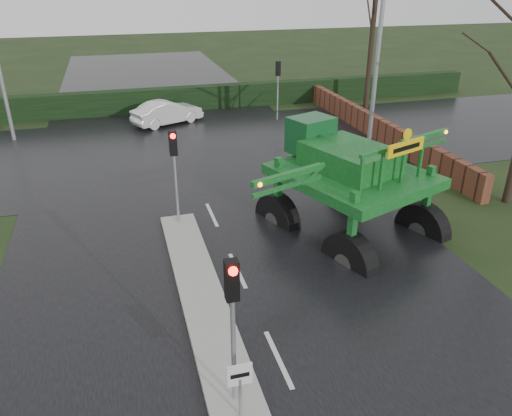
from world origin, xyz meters
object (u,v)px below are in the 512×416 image
object	(u,v)px
crop_sprayer	(350,190)
keep_left_sign	(240,382)
traffic_signal_mid	(174,158)
traffic_signal_far	(278,77)
traffic_signal_near	(232,303)
white_sedan	(168,124)
street_light_right	(374,30)

from	to	relation	value
crop_sprayer	keep_left_sign	bearing A→B (deg)	-152.14
traffic_signal_mid	traffic_signal_far	distance (m)	14.75
traffic_signal_near	traffic_signal_far	distance (m)	22.42
traffic_signal_near	traffic_signal_mid	bearing A→B (deg)	90.00
traffic_signal_mid	traffic_signal_far	world-z (taller)	same
traffic_signal_far	white_sedan	size ratio (longest dim) A/B	0.84
keep_left_sign	traffic_signal_far	size ratio (longest dim) A/B	0.38
traffic_signal_near	traffic_signal_far	world-z (taller)	same
street_light_right	crop_sprayer	distance (m)	10.19
keep_left_sign	street_light_right	xyz separation A→B (m)	(9.49, 13.50, 4.93)
traffic_signal_near	traffic_signal_mid	size ratio (longest dim) A/B	1.00
street_light_right	crop_sprayer	size ratio (longest dim) A/B	1.16
street_light_right	traffic_signal_far	bearing A→B (deg)	101.95
traffic_signal_near	crop_sprayer	size ratio (longest dim) A/B	0.41
keep_left_sign	street_light_right	bearing A→B (deg)	54.88
traffic_signal_far	street_light_right	world-z (taller)	street_light_right
traffic_signal_near	traffic_signal_far	bearing A→B (deg)	69.64
keep_left_sign	white_sedan	xyz separation A→B (m)	(1.20, 22.37, -1.06)
street_light_right	crop_sprayer	bearing A→B (deg)	-120.06
keep_left_sign	white_sedan	world-z (taller)	keep_left_sign
white_sedan	traffic_signal_near	bearing A→B (deg)	152.50
traffic_signal_near	street_light_right	world-z (taller)	street_light_right
keep_left_sign	traffic_signal_mid	size ratio (longest dim) A/B	0.38
keep_left_sign	traffic_signal_far	bearing A→B (deg)	70.07
traffic_signal_mid	street_light_right	bearing A→B (deg)	25.40
traffic_signal_mid	crop_sprayer	world-z (taller)	crop_sprayer
traffic_signal_near	traffic_signal_mid	distance (m)	8.50
keep_left_sign	street_light_right	size ratio (longest dim) A/B	0.14
traffic_signal_near	street_light_right	bearing A→B (deg)	53.87
street_light_right	white_sedan	world-z (taller)	street_light_right
keep_left_sign	street_light_right	world-z (taller)	street_light_right
traffic_signal_far	street_light_right	bearing A→B (deg)	101.95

